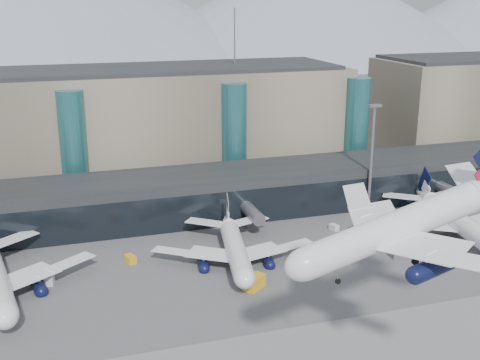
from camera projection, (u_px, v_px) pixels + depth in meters
name	position (u px, v px, depth m)	size (l,w,h in m)	color
ground	(348.00, 337.00, 89.56)	(900.00, 900.00, 0.00)	#515154
concourse	(234.00, 192.00, 140.77)	(170.00, 27.00, 10.00)	black
terminal_main	(109.00, 127.00, 159.96)	(130.00, 30.00, 31.00)	gray
teal_towers	(157.00, 143.00, 148.68)	(116.40, 19.40, 46.00)	#26656B
mountain_ridge	(123.00, 2.00, 427.53)	(910.00, 400.00, 110.00)	gray
lightmast_mid	(372.00, 153.00, 137.80)	(3.00, 1.20, 25.60)	slate
hero_jet	(416.00, 214.00, 72.97)	(34.18, 34.68, 11.20)	white
jet_parked_mid	(234.00, 239.00, 115.59)	(32.71, 33.12, 10.69)	white
jet_parked_right	(450.00, 210.00, 129.70)	(36.70, 36.90, 11.95)	white
veh_a	(43.00, 279.00, 105.72)	(3.55, 1.99, 1.99)	silver
veh_b	(130.00, 259.00, 114.65)	(2.52, 1.55, 1.45)	gold
veh_c	(400.00, 252.00, 116.97)	(3.67, 1.94, 2.04)	#535358
veh_g	(334.00, 227.00, 130.82)	(2.13, 1.25, 1.25)	silver
veh_h	(254.00, 282.00, 104.41)	(4.08, 2.15, 2.25)	gold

